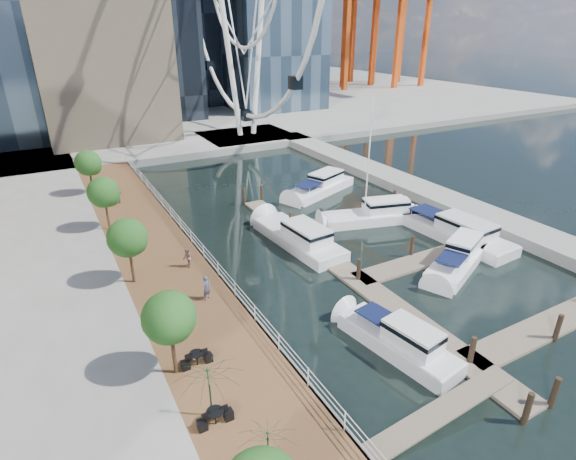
{
  "coord_description": "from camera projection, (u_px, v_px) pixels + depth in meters",
  "views": [
    {
      "loc": [
        -14.96,
        -14.06,
        16.81
      ],
      "look_at": [
        -0.28,
        12.52,
        3.0
      ],
      "focal_mm": 28.0,
      "sensor_mm": 36.0,
      "label": 1
    }
  ],
  "objects": [
    {
      "name": "moored_yachts",
      "position": [
        382.0,
        234.0,
        39.79
      ],
      "size": [
        18.14,
        37.65,
        11.5
      ],
      "color": "white",
      "rests_on": "ground"
    },
    {
      "name": "pedestrian_far",
      "position": [
        118.0,
        196.0,
        43.58
      ],
      "size": [
        0.97,
        0.47,
        1.61
      ],
      "primitive_type": "imported",
      "rotation": [
        0.0,
        0.0,
        3.22
      ],
      "color": "#383E46",
      "rests_on": "boardwalk"
    },
    {
      "name": "boardwalk",
      "position": [
        166.0,
        273.0,
        32.53
      ],
      "size": [
        6.0,
        60.0,
        1.0
      ],
      "primitive_type": "cube",
      "color": "brown",
      "rests_on": "ground"
    },
    {
      "name": "port_cranes",
      "position": [
        359.0,
        13.0,
        122.48
      ],
      "size": [
        40.0,
        52.0,
        38.0
      ],
      "color": "#D84C14",
      "rests_on": "ground"
    },
    {
      "name": "floating_docks",
      "position": [
        393.0,
        249.0,
        36.0
      ],
      "size": [
        16.0,
        34.0,
        2.6
      ],
      "color": "#6D6051",
      "rests_on": "ground"
    },
    {
      "name": "pedestrian_mid",
      "position": [
        187.0,
        258.0,
        31.99
      ],
      "size": [
        0.6,
        0.75,
        1.47
      ],
      "primitive_type": "imported",
      "rotation": [
        0.0,
        0.0,
        -1.64
      ],
      "color": "#83645B",
      "rests_on": "boardwalk"
    },
    {
      "name": "ground",
      "position": [
        402.0,
        361.0,
        24.75
      ],
      "size": [
        520.0,
        520.0,
        0.0
      ],
      "primitive_type": "plane",
      "color": "black",
      "rests_on": "ground"
    },
    {
      "name": "street_trees",
      "position": [
        127.0,
        238.0,
        29.11
      ],
      "size": [
        2.6,
        42.6,
        4.6
      ],
      "color": "#3F2B1C",
      "rests_on": "ground"
    },
    {
      "name": "yacht_foreground",
      "position": [
        457.0,
        267.0,
        34.42
      ],
      "size": [
        9.27,
        5.95,
        2.15
      ],
      "primitive_type": null,
      "rotation": [
        0.0,
        0.0,
        1.99
      ],
      "color": "white",
      "rests_on": "ground"
    },
    {
      "name": "cafe_tables",
      "position": [
        242.0,
        448.0,
        18.01
      ],
      "size": [
        2.5,
        13.7,
        0.74
      ],
      "color": "black",
      "rests_on": "ground"
    },
    {
      "name": "cafe_seating",
      "position": [
        242.0,
        440.0,
        17.35
      ],
      "size": [
        4.18,
        11.14,
        2.75
      ],
      "color": "#103A13",
      "rests_on": "ground"
    },
    {
      "name": "pedestrian_near",
      "position": [
        207.0,
        288.0,
        28.2
      ],
      "size": [
        0.73,
        0.67,
        1.67
      ],
      "primitive_type": "imported",
      "rotation": [
        0.0,
        0.0,
        0.58
      ],
      "color": "#4F5069",
      "rests_on": "boardwalk"
    },
    {
      "name": "seawall",
      "position": [
        206.0,
        263.0,
        33.85
      ],
      "size": [
        0.25,
        60.0,
        1.0
      ],
      "primitive_type": "cube",
      "color": "#595954",
      "rests_on": "ground"
    },
    {
      "name": "land_far",
      "position": [
        106.0,
        102.0,
        105.82
      ],
      "size": [
        200.0,
        114.0,
        1.0
      ],
      "primitive_type": "cube",
      "color": "gray",
      "rests_on": "ground"
    },
    {
      "name": "breakwater",
      "position": [
        417.0,
        189.0,
        49.28
      ],
      "size": [
        4.0,
        60.0,
        1.0
      ],
      "primitive_type": "cube",
      "color": "gray",
      "rests_on": "ground"
    },
    {
      "name": "railing",
      "position": [
        204.0,
        252.0,
        33.38
      ],
      "size": [
        0.1,
        60.0,
        1.05
      ],
      "primitive_type": null,
      "color": "white",
      "rests_on": "boardwalk"
    },
    {
      "name": "pier",
      "position": [
        247.0,
        138.0,
        72.14
      ],
      "size": [
        14.0,
        12.0,
        1.0
      ],
      "primitive_type": "cube",
      "color": "gray",
      "rests_on": "ground"
    }
  ]
}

